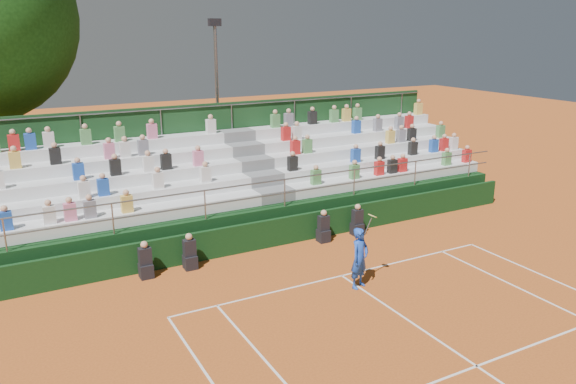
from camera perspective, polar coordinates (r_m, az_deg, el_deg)
ground at (r=17.58m, az=5.48°, el=-8.48°), size 90.00×90.00×0.00m
courtside_wall at (r=19.91m, az=0.41°, el=-3.81°), size 20.00×0.15×1.00m
line_officials at (r=18.93m, az=-2.76°, el=-4.99°), size 8.23×0.40×1.19m
grandstand at (r=22.49m, az=-3.55°, el=0.07°), size 20.00×5.20×4.40m
tennis_player at (r=16.56m, az=7.30°, el=-6.66°), size 0.92×0.65×2.22m
floodlight_mast at (r=27.95m, az=-7.23°, el=10.45°), size 0.60×0.25×7.80m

